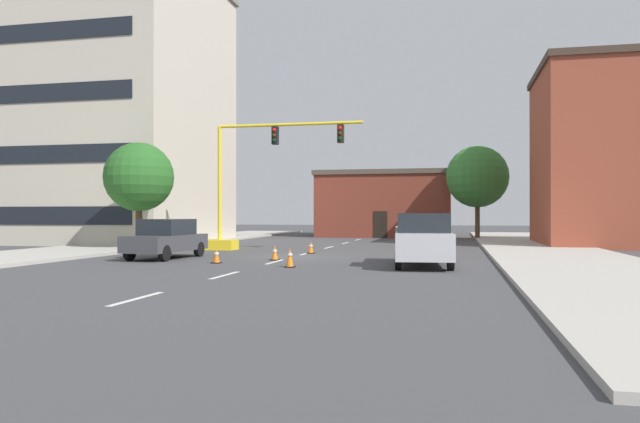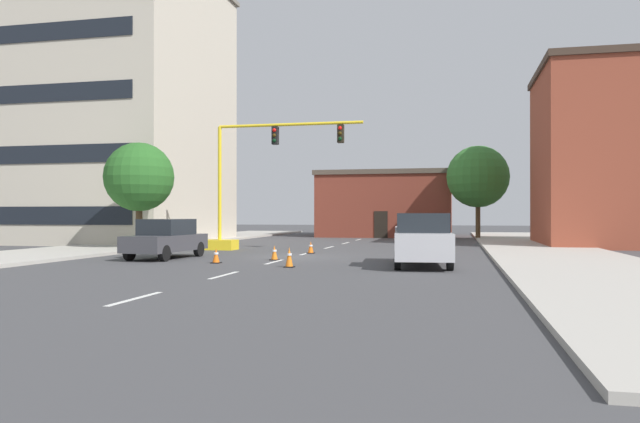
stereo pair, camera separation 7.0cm
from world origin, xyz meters
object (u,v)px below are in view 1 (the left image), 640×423
(tree_left_near, at_px, (139,177))
(tree_right_far, at_px, (477,177))
(traffic_cone_roadside_c, at_px, (290,257))
(traffic_cone_roadside_b, at_px, (311,247))
(traffic_cone_roadside_d, at_px, (275,253))
(sedan_dark_gray_near_left, at_px, (166,238))
(pickup_truck_silver, at_px, (422,240))
(traffic_signal_gantry, at_px, (239,209))
(traffic_cone_roadside_a, at_px, (216,256))

(tree_left_near, xyz_separation_m, tree_right_far, (18.25, 18.34, 0.89))
(traffic_cone_roadside_c, bearing_deg, traffic_cone_roadside_b, 97.74)
(tree_left_near, relative_size, traffic_cone_roadside_d, 9.19)
(traffic_cone_roadside_d, bearing_deg, tree_left_near, 151.58)
(sedan_dark_gray_near_left, bearing_deg, tree_left_near, 129.59)
(pickup_truck_silver, bearing_deg, traffic_signal_gantry, 141.85)
(pickup_truck_silver, xyz_separation_m, traffic_cone_roadside_c, (-4.72, -1.68, -0.61))
(traffic_signal_gantry, distance_m, sedan_dark_gray_near_left, 6.81)
(traffic_signal_gantry, height_order, traffic_cone_roadside_a, traffic_signal_gantry)
(traffic_cone_roadside_c, height_order, traffic_cone_roadside_d, traffic_cone_roadside_c)
(tree_left_near, distance_m, traffic_cone_roadside_a, 10.67)
(sedan_dark_gray_near_left, relative_size, traffic_cone_roadside_b, 7.57)
(sedan_dark_gray_near_left, bearing_deg, tree_right_far, 58.71)
(pickup_truck_silver, distance_m, traffic_cone_roadside_b, 8.43)
(tree_left_near, height_order, traffic_cone_roadside_c, tree_left_near)
(sedan_dark_gray_near_left, relative_size, traffic_cone_roadside_c, 6.16)
(tree_right_far, distance_m, sedan_dark_gray_near_left, 27.54)
(pickup_truck_silver, distance_m, traffic_cone_roadside_a, 8.11)
(tree_left_near, relative_size, traffic_cone_roadside_a, 9.53)
(traffic_cone_roadside_d, bearing_deg, pickup_truck_silver, -13.54)
(traffic_signal_gantry, bearing_deg, traffic_cone_roadside_b, -23.57)
(sedan_dark_gray_near_left, xyz_separation_m, traffic_cone_roadside_b, (5.45, 4.64, -0.59))
(traffic_cone_roadside_c, xyz_separation_m, traffic_cone_roadside_d, (-1.54, 3.18, -0.06))
(traffic_cone_roadside_c, bearing_deg, traffic_signal_gantry, 119.67)
(traffic_cone_roadside_c, relative_size, traffic_cone_roadside_d, 1.18)
(traffic_signal_gantry, relative_size, traffic_cone_roadside_a, 14.53)
(sedan_dark_gray_near_left, bearing_deg, traffic_cone_roadside_b, 40.42)
(traffic_cone_roadside_d, bearing_deg, traffic_cone_roadside_c, -64.22)
(tree_right_far, height_order, traffic_cone_roadside_d, tree_right_far)
(tree_right_far, relative_size, traffic_cone_roadside_b, 11.87)
(traffic_cone_roadside_a, bearing_deg, traffic_cone_roadside_c, -19.21)
(traffic_cone_roadside_c, bearing_deg, tree_left_near, 142.66)
(tree_left_near, bearing_deg, traffic_cone_roadside_d, -28.42)
(traffic_signal_gantry, xyz_separation_m, traffic_cone_roadside_b, (4.49, -1.96, -1.93))
(tree_left_near, height_order, tree_right_far, tree_right_far)
(tree_right_far, height_order, sedan_dark_gray_near_left, tree_right_far)
(tree_right_far, xyz_separation_m, traffic_cone_roadside_d, (-9.19, -23.25, -4.51))
(traffic_cone_roadside_a, xyz_separation_m, traffic_cone_roadside_b, (2.29, 6.62, -0.00))
(tree_left_near, distance_m, sedan_dark_gray_near_left, 7.11)
(traffic_signal_gantry, distance_m, traffic_cone_roadside_a, 9.06)
(tree_right_far, xyz_separation_m, pickup_truck_silver, (-2.93, -24.76, -3.85))
(traffic_signal_gantry, relative_size, tree_right_far, 1.23)
(traffic_cone_roadside_b, bearing_deg, traffic_cone_roadside_c, -82.26)
(traffic_signal_gantry, xyz_separation_m, tree_right_far, (13.20, 16.69, 2.59))
(traffic_cone_roadside_b, bearing_deg, pickup_truck_silver, -46.59)
(traffic_cone_roadside_b, bearing_deg, traffic_signal_gantry, 156.43)
(traffic_cone_roadside_b, bearing_deg, traffic_cone_roadside_a, -109.08)
(traffic_cone_roadside_a, height_order, traffic_cone_roadside_c, traffic_cone_roadside_c)
(sedan_dark_gray_near_left, bearing_deg, traffic_cone_roadside_a, -31.94)
(traffic_signal_gantry, relative_size, pickup_truck_silver, 1.59)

